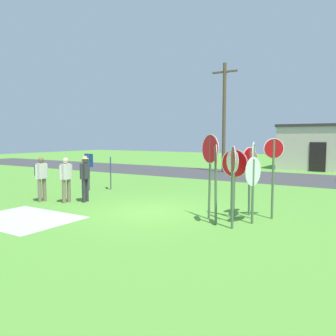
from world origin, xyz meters
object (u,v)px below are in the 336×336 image
stop_sign_rear_right (233,173)px  info_panel_leftmost (89,165)px  stop_sign_far_back (250,169)px  person_on_left (66,177)px  stop_sign_nearest (253,178)px  utility_pole (224,116)px  person_in_teal (85,176)px  stop_sign_leaning_left (234,171)px  stop_sign_tallest (253,166)px  stop_sign_leaning_right (216,171)px  info_panel_middle (111,167)px  stop_sign_rear_left (273,166)px  stop_sign_low_front (232,173)px  person_with_sunhat (41,176)px  stop_sign_center_cluster (210,160)px

stop_sign_rear_right → info_panel_leftmost: 8.39m
stop_sign_far_back → person_on_left: stop_sign_far_back is taller
stop_sign_far_back → stop_sign_nearest: 1.07m
utility_pole → person_in_teal: size_ratio=4.31×
stop_sign_leaning_left → stop_sign_tallest: 0.58m
stop_sign_leaning_left → stop_sign_rear_right: size_ratio=0.95×
stop_sign_leaning_right → info_panel_middle: (-6.73, 3.29, -0.46)m
utility_pole → stop_sign_nearest: 14.35m
stop_sign_rear_left → info_panel_leftmost: stop_sign_rear_left is taller
stop_sign_leaning_right → info_panel_middle: bearing=153.9°
utility_pole → person_on_left: utility_pole is taller
stop_sign_low_front → stop_sign_far_back: bearing=82.4°
person_with_sunhat → person_on_left: (0.98, 0.34, -0.03)m
stop_sign_center_cluster → info_panel_middle: (-6.33, 2.80, -0.72)m
utility_pole → stop_sign_nearest: utility_pole is taller
stop_sign_rear_left → info_panel_middle: 8.12m
stop_sign_leaning_left → person_in_teal: stop_sign_leaning_left is taller
stop_sign_low_front → stop_sign_rear_right: stop_sign_rear_right is taller
stop_sign_leaning_right → stop_sign_rear_right: (0.55, -0.15, -0.00)m
stop_sign_center_cluster → stop_sign_rear_right: (0.96, -0.64, -0.26)m
utility_pole → stop_sign_leaning_right: (5.22, -13.38, -2.42)m
stop_sign_leaning_left → stop_sign_tallest: stop_sign_tallest is taller
utility_pole → stop_sign_rear_left: bearing=-61.6°
stop_sign_far_back → stop_sign_tallest: (0.23, -0.39, 0.14)m
stop_sign_rear_right → info_panel_middle: bearing=154.7°
person_in_teal → stop_sign_leaning_left: bearing=4.7°
stop_sign_leaning_right → stop_sign_far_back: (0.44, 1.62, -0.05)m
stop_sign_rear_right → person_in_teal: bearing=173.9°
stop_sign_leaning_left → stop_sign_far_back: (0.26, 0.65, 0.02)m
info_panel_leftmost → stop_sign_leaning_right: bearing=-19.1°
stop_sign_nearest → person_with_sunhat: 7.92m
stop_sign_far_back → stop_sign_leaning_right: bearing=-105.2°
stop_sign_rear_right → stop_sign_center_cluster: bearing=146.2°
stop_sign_nearest → info_panel_leftmost: bearing=167.0°
stop_sign_low_front → stop_sign_nearest: stop_sign_low_front is taller
utility_pole → info_panel_middle: utility_pole is taller
stop_sign_center_cluster → person_with_sunhat: stop_sign_center_cluster is taller
utility_pole → stop_sign_leaning_left: utility_pole is taller
stop_sign_center_cluster → stop_sign_tallest: 1.31m
stop_sign_tallest → info_panel_leftmost: bearing=170.6°
info_panel_leftmost → utility_pole: bearing=78.7°
utility_pole → stop_sign_tallest: (5.89, -12.15, -2.32)m
person_with_sunhat → stop_sign_leaning_left: bearing=10.2°
person_on_left → person_in_teal: bearing=45.3°
stop_sign_center_cluster → stop_sign_rear_right: bearing=-33.8°
utility_pole → stop_sign_center_cluster: bearing=-69.5°
stop_sign_rear_left → stop_sign_rear_right: bearing=-110.5°
stop_sign_nearest → stop_sign_tallest: (-0.18, 0.58, 0.31)m
info_panel_leftmost → info_panel_middle: bearing=48.7°
utility_pole → stop_sign_low_front: (5.51, -12.87, -2.50)m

